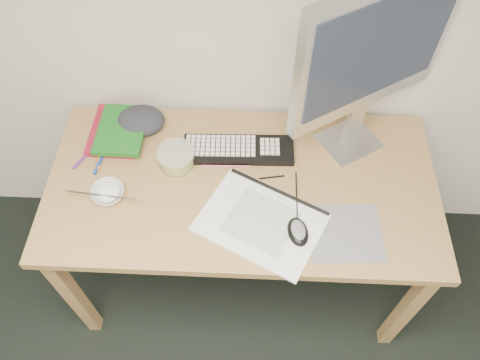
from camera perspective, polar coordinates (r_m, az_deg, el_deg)
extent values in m
cube|color=#A37C4A|center=(2.01, -19.58, -13.15)|extent=(0.05, 0.05, 0.71)
cube|color=#A37C4A|center=(1.99, 19.57, -14.69)|extent=(0.05, 0.05, 0.71)
cube|color=#A37C4A|center=(2.27, -16.06, 0.88)|extent=(0.05, 0.05, 0.71)
cube|color=#A37C4A|center=(2.25, 17.28, -0.31)|extent=(0.05, 0.05, 0.71)
cube|color=#A37C4A|center=(1.69, 0.24, -0.67)|extent=(1.40, 0.70, 0.03)
cube|color=slate|center=(1.61, 12.75, -6.28)|extent=(0.25, 0.23, 0.00)
cube|color=white|center=(1.58, 2.55, -5.17)|extent=(0.48, 0.43, 0.01)
cube|color=black|center=(1.75, -0.21, 3.71)|extent=(0.42, 0.14, 0.02)
cube|color=silver|center=(1.83, 13.09, 4.63)|extent=(0.27, 0.26, 0.01)
cube|color=silver|center=(1.76, 13.67, 6.61)|extent=(0.07, 0.05, 0.19)
cube|color=silver|center=(1.53, 16.22, 15.05)|extent=(0.51, 0.34, 0.47)
cube|color=black|center=(1.53, 16.32, 15.37)|extent=(0.45, 0.28, 0.37)
ellipsoid|color=black|center=(1.55, 7.11, -6.07)|extent=(0.09, 0.12, 0.04)
imported|color=silver|center=(1.69, -15.78, -1.58)|extent=(0.13, 0.13, 0.04)
cylinder|color=#AFAFB1|center=(1.67, -16.41, -1.81)|extent=(0.26, 0.04, 0.02)
cylinder|color=#EDED53|center=(1.71, -7.76, 2.69)|extent=(0.15, 0.15, 0.07)
cube|color=maroon|center=(1.87, -14.86, 5.83)|extent=(0.19, 0.25, 0.02)
cube|color=#18631B|center=(1.84, -14.23, 5.93)|extent=(0.18, 0.25, 0.02)
ellipsoid|color=#262A2E|center=(1.86, -12.00, 7.09)|extent=(0.16, 0.13, 0.06)
cylinder|color=#D76B85|center=(1.72, -1.72, 1.71)|extent=(0.18, 0.01, 0.01)
cylinder|color=tan|center=(1.68, 2.37, 0.00)|extent=(0.16, 0.09, 0.01)
cylinder|color=black|center=(1.68, 2.69, 0.21)|extent=(0.16, 0.04, 0.01)
cylinder|color=#1B4092|center=(1.81, -16.57, 2.46)|extent=(0.03, 0.14, 0.01)
cylinder|color=orange|center=(1.81, -16.81, 2.59)|extent=(0.03, 0.12, 0.01)
cylinder|color=#63268C|center=(1.83, -18.43, 2.74)|extent=(0.07, 0.12, 0.01)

